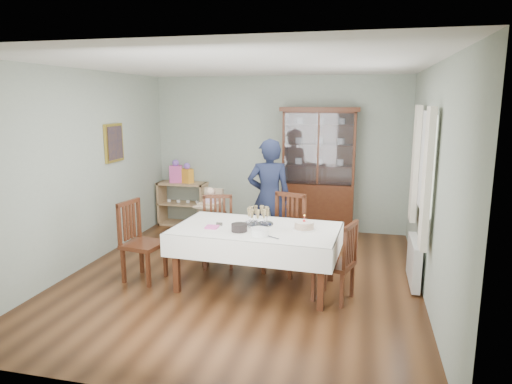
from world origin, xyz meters
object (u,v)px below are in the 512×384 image
(dining_table, at_px, (256,257))
(chair_far_right, at_px, (284,249))
(birthday_cake, at_px, (304,226))
(gift_bag_orange, at_px, (187,174))
(champagne_tray, at_px, (258,219))
(gift_bag_pink, at_px, (176,172))
(high_chair, at_px, (211,224))
(china_cabinet, at_px, (319,170))
(sideboard, at_px, (183,204))
(chair_end_left, at_px, (143,257))
(chair_far_left, at_px, (218,245))
(woman, at_px, (269,198))
(chair_end_right, at_px, (335,277))

(dining_table, height_order, chair_far_right, chair_far_right)
(birthday_cake, xyz_separation_m, gift_bag_orange, (-2.47, 2.44, 0.15))
(champagne_tray, distance_m, gift_bag_pink, 3.18)
(birthday_cake, bearing_deg, high_chair, 141.67)
(china_cabinet, relative_size, champagne_tray, 5.78)
(china_cabinet, height_order, sideboard, china_cabinet)
(birthday_cake, relative_size, gift_bag_orange, 0.73)
(chair_far_right, bearing_deg, birthday_cake, -42.70)
(high_chair, relative_size, gift_bag_pink, 2.28)
(high_chair, relative_size, champagne_tray, 2.56)
(china_cabinet, relative_size, chair_end_left, 2.12)
(chair_far_left, xyz_separation_m, birthday_cake, (1.28, -0.57, 0.52))
(champagne_tray, bearing_deg, china_cabinet, 78.04)
(dining_table, distance_m, champagne_tray, 0.46)
(champagne_tray, relative_size, gift_bag_orange, 1.02)
(dining_table, xyz_separation_m, sideboard, (-2.00, 2.50, 0.02))
(chair_far_left, distance_m, woman, 1.03)
(woman, bearing_deg, champagne_tray, 80.94)
(gift_bag_orange, bearing_deg, birthday_cake, -44.62)
(china_cabinet, xyz_separation_m, chair_end_left, (-1.97, -2.60, -0.82))
(chair_far_right, distance_m, gift_bag_orange, 2.93)
(dining_table, distance_m, gift_bag_orange, 3.17)
(birthday_cake, bearing_deg, dining_table, -175.93)
(chair_far_right, height_order, champagne_tray, chair_far_right)
(dining_table, height_order, champagne_tray, champagne_tray)
(chair_end_left, bearing_deg, gift_bag_orange, 18.08)
(dining_table, bearing_deg, birthday_cake, 4.07)
(sideboard, distance_m, gift_bag_orange, 0.57)
(birthday_cake, height_order, gift_bag_orange, gift_bag_orange)
(china_cabinet, bearing_deg, gift_bag_orange, 179.96)
(chair_far_right, xyz_separation_m, high_chair, (-1.30, 0.76, 0.06))
(woman, bearing_deg, birthday_cake, 106.13)
(woman, distance_m, gift_bag_pink, 2.39)
(woman, bearing_deg, gift_bag_pink, -46.16)
(chair_end_left, height_order, woman, woman)
(birthday_cake, bearing_deg, chair_end_left, -175.34)
(chair_far_left, xyz_separation_m, chair_end_right, (1.67, -0.78, -0.01))
(chair_end_left, height_order, chair_end_right, chair_end_left)
(china_cabinet, relative_size, chair_end_right, 2.32)
(china_cabinet, height_order, gift_bag_orange, china_cabinet)
(china_cabinet, distance_m, chair_far_right, 2.08)
(sideboard, relative_size, chair_end_left, 0.88)
(chair_end_left, height_order, high_chair, chair_end_left)
(birthday_cake, relative_size, gift_bag_pink, 0.64)
(dining_table, xyz_separation_m, birthday_cake, (0.58, 0.04, 0.42))
(china_cabinet, bearing_deg, dining_table, -101.43)
(high_chair, bearing_deg, gift_bag_pink, 142.11)
(china_cabinet, xyz_separation_m, chair_far_left, (-1.20, -1.87, -0.83))
(chair_end_right, xyz_separation_m, high_chair, (-2.03, 1.50, 0.10))
(sideboard, relative_size, gift_bag_pink, 2.13)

